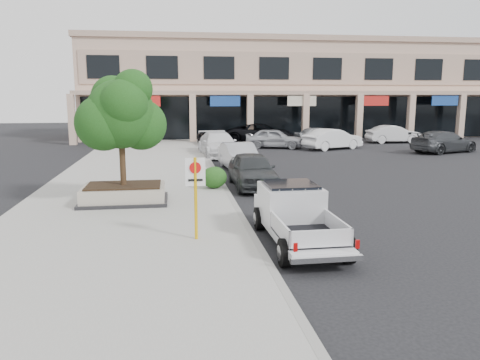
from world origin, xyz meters
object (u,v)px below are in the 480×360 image
Objects in this scene: curb_car_c at (218,144)px; lot_car_e at (320,135)px; planter_tree at (125,114)px; curb_car_d at (215,138)px; no_parking_sign at (196,187)px; lot_car_c at (444,142)px; curb_car_b at (240,157)px; curb_car_a at (252,170)px; lot_car_a at (274,138)px; planter at (124,194)px; lot_car_f at (393,134)px; lot_car_b at (333,139)px; lot_car_d at (261,133)px; pickup_truck at (298,217)px.

lot_car_e is (9.28, 6.71, -0.06)m from curb_car_c.
planter_tree is 20.62m from curb_car_d.
lot_car_c is (18.87, 18.68, -0.85)m from no_parking_sign.
curb_car_b is 0.82× the size of curb_car_c.
planter_tree is 0.88× the size of curb_car_b.
no_parking_sign is 0.48× the size of curb_car_d.
curb_car_b reaches higher than curb_car_d.
curb_car_a reaches higher than curb_car_d.
no_parking_sign is 24.31m from lot_car_a.
planter is 0.66× the size of curb_car_d.
curb_car_a is 16.96m from curb_car_d.
lot_car_a is 0.84× the size of lot_car_c.
lot_car_f is (18.44, 25.68, -0.88)m from no_parking_sign.
curb_car_d is (-0.14, 16.96, -0.11)m from curb_car_a.
planter is 0.70× the size of lot_car_f.
lot_car_d reaches higher than lot_car_b.
pickup_truck reaches higher than lot_car_e.
curb_car_c is at bearing 149.92° from lot_car_a.
planter is at bearing -179.82° from lot_car_d.
curb_car_c is at bearing 70.58° from planter.
no_parking_sign reaches higher than lot_car_d.
lot_car_d is at bearing 67.44° from planter_tree.
lot_car_b is at bearing 120.60° from lot_car_f.
lot_car_b is 7.92m from lot_car_c.
lot_car_e is (0.20, 3.91, -0.04)m from lot_car_b.
curb_car_a is 16.30m from lot_car_b.
curb_car_b is (5.51, 7.86, 0.28)m from planter.
curb_car_b is 12.08m from curb_car_d.
pickup_truck is 1.15× the size of lot_car_e.
curb_car_a is 1.00× the size of curb_car_b.
lot_car_f is (11.12, 2.51, -0.02)m from lot_car_a.
curb_car_c is at bearing 89.79° from curb_car_b.
curb_car_a is (0.12, 8.31, -0.01)m from pickup_truck.
lot_car_f reaches higher than lot_car_e.
lot_car_d is (4.35, 3.01, 0.15)m from curb_car_d.
planter_tree is 0.87× the size of lot_car_f.
lot_car_a is at bearing -155.19° from lot_car_d.
curb_car_d is (0.31, 5.93, -0.14)m from curb_car_c.
pickup_truck is 25.27m from curb_car_d.
pickup_truck is 1.04× the size of curb_car_d.
lot_car_b is (8.74, 22.14, -0.00)m from pickup_truck.
curb_car_a is 4.88m from curb_car_b.
lot_car_c is (15.81, 5.88, 0.03)m from curb_car_b.
curb_car_b is at bearing 138.99° from lot_car_e.
curb_car_a is 0.96× the size of lot_car_b.
curb_car_c is 11.45m from lot_car_e.
no_parking_sign is 0.50× the size of curb_car_b.
lot_car_f is (6.67, 0.02, 0.01)m from lot_car_e.
lot_car_d is (9.60, 22.94, 0.35)m from planter.
no_parking_sign is 0.43× the size of lot_car_c.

